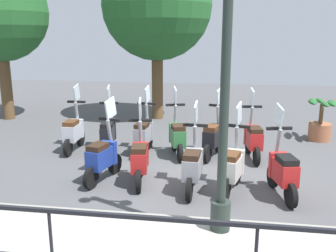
{
  "coord_description": "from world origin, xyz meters",
  "views": [
    {
      "loc": [
        -6.99,
        -0.58,
        2.69
      ],
      "look_at": [
        0.2,
        0.5,
        0.9
      ],
      "focal_mm": 40.0,
      "sensor_mm": 36.0,
      "label": 1
    }
  ],
  "objects_px": {
    "potted_palm": "(320,124)",
    "scooter_far_4": "(108,133)",
    "scooter_far_0": "(253,138)",
    "tree_distant": "(157,5)",
    "scooter_near_2": "(193,165)",
    "scooter_far_1": "(214,136)",
    "scooter_far_3": "(144,134)",
    "scooter_near_3": "(140,158)",
    "scooter_far_2": "(177,136)",
    "scooter_near_4": "(103,156)",
    "scooter_near_0": "(283,170)",
    "scooter_far_5": "(74,131)",
    "lamp_post_near": "(225,95)",
    "scooter_near_1": "(232,166)"
  },
  "relations": [
    {
      "from": "potted_palm",
      "to": "scooter_far_4",
      "type": "height_order",
      "value": "scooter_far_4"
    },
    {
      "from": "potted_palm",
      "to": "scooter_far_0",
      "type": "bearing_deg",
      "value": 134.94
    },
    {
      "from": "tree_distant",
      "to": "scooter_near_2",
      "type": "distance_m",
      "value": 6.68
    },
    {
      "from": "scooter_far_1",
      "to": "scooter_far_3",
      "type": "height_order",
      "value": "same"
    },
    {
      "from": "scooter_near_3",
      "to": "scooter_far_2",
      "type": "xyz_separation_m",
      "value": [
        1.66,
        -0.48,
        0.0
      ]
    },
    {
      "from": "scooter_far_3",
      "to": "scooter_near_4",
      "type": "bearing_deg",
      "value": 171.02
    },
    {
      "from": "scooter_near_4",
      "to": "scooter_near_0",
      "type": "bearing_deg",
      "value": -79.99
    },
    {
      "from": "tree_distant",
      "to": "scooter_near_0",
      "type": "xyz_separation_m",
      "value": [
        -5.72,
        -3.15,
        -3.06
      ]
    },
    {
      "from": "scooter_near_4",
      "to": "scooter_far_5",
      "type": "relative_size",
      "value": 1.0
    },
    {
      "from": "lamp_post_near",
      "to": "scooter_far_0",
      "type": "distance_m",
      "value": 3.81
    },
    {
      "from": "tree_distant",
      "to": "scooter_near_4",
      "type": "height_order",
      "value": "tree_distant"
    },
    {
      "from": "lamp_post_near",
      "to": "scooter_far_4",
      "type": "xyz_separation_m",
      "value": [
        3.41,
        2.61,
        -1.48
      ]
    },
    {
      "from": "scooter_near_0",
      "to": "scooter_far_2",
      "type": "distance_m",
      "value": 2.77
    },
    {
      "from": "scooter_near_0",
      "to": "scooter_far_0",
      "type": "distance_m",
      "value": 1.96
    },
    {
      "from": "scooter_near_2",
      "to": "scooter_far_0",
      "type": "distance_m",
      "value": 2.24
    },
    {
      "from": "scooter_near_4",
      "to": "scooter_far_0",
      "type": "xyz_separation_m",
      "value": [
        1.69,
        -2.85,
        0.0
      ]
    },
    {
      "from": "lamp_post_near",
      "to": "scooter_far_2",
      "type": "height_order",
      "value": "lamp_post_near"
    },
    {
      "from": "scooter_near_0",
      "to": "scooter_near_3",
      "type": "xyz_separation_m",
      "value": [
        0.24,
        2.5,
        0.0
      ]
    },
    {
      "from": "scooter_near_0",
      "to": "scooter_far_1",
      "type": "xyz_separation_m",
      "value": [
        1.95,
        1.2,
        0.0
      ]
    },
    {
      "from": "lamp_post_near",
      "to": "scooter_near_4",
      "type": "xyz_separation_m",
      "value": [
        1.76,
        2.2,
        -1.48
      ]
    },
    {
      "from": "scooter_far_0",
      "to": "scooter_far_4",
      "type": "relative_size",
      "value": 1.0
    },
    {
      "from": "scooter_near_1",
      "to": "scooter_far_0",
      "type": "height_order",
      "value": "same"
    },
    {
      "from": "lamp_post_near",
      "to": "scooter_far_4",
      "type": "bearing_deg",
      "value": 37.4
    },
    {
      "from": "scooter_near_2",
      "to": "scooter_far_2",
      "type": "height_order",
      "value": "same"
    },
    {
      "from": "scooter_near_0",
      "to": "potted_palm",
      "type": "bearing_deg",
      "value": -34.55
    },
    {
      "from": "tree_distant",
      "to": "potted_palm",
      "type": "distance_m",
      "value": 5.9
    },
    {
      "from": "potted_palm",
      "to": "scooter_far_4",
      "type": "relative_size",
      "value": 0.69
    },
    {
      "from": "scooter_near_2",
      "to": "scooter_far_3",
      "type": "height_order",
      "value": "same"
    },
    {
      "from": "scooter_near_4",
      "to": "scooter_far_4",
      "type": "relative_size",
      "value": 1.0
    },
    {
      "from": "scooter_far_4",
      "to": "potted_palm",
      "type": "bearing_deg",
      "value": -79.4
    },
    {
      "from": "potted_palm",
      "to": "scooter_far_2",
      "type": "relative_size",
      "value": 0.69
    },
    {
      "from": "scooter_near_4",
      "to": "scooter_far_2",
      "type": "xyz_separation_m",
      "value": [
        1.66,
        -1.18,
        0.0
      ]
    },
    {
      "from": "scooter_far_1",
      "to": "scooter_far_2",
      "type": "distance_m",
      "value": 0.82
    },
    {
      "from": "lamp_post_near",
      "to": "scooter_far_5",
      "type": "xyz_separation_m",
      "value": [
        3.45,
        3.46,
        -1.48
      ]
    },
    {
      "from": "scooter_far_3",
      "to": "scooter_near_3",
      "type": "bearing_deg",
      "value": -165.72
    },
    {
      "from": "potted_palm",
      "to": "scooter_near_3",
      "type": "height_order",
      "value": "scooter_near_3"
    },
    {
      "from": "scooter_near_3",
      "to": "scooter_far_0",
      "type": "xyz_separation_m",
      "value": [
        1.69,
        -2.15,
        0.0
      ]
    },
    {
      "from": "tree_distant",
      "to": "scooter_near_4",
      "type": "distance_m",
      "value": 6.28
    },
    {
      "from": "scooter_far_2",
      "to": "scooter_far_3",
      "type": "xyz_separation_m",
      "value": [
        0.05,
        0.77,
        0.0
      ]
    },
    {
      "from": "lamp_post_near",
      "to": "scooter_far_5",
      "type": "bearing_deg",
      "value": 45.04
    },
    {
      "from": "scooter_near_0",
      "to": "scooter_far_0",
      "type": "bearing_deg",
      "value": -2.78
    },
    {
      "from": "scooter_near_0",
      "to": "scooter_far_2",
      "type": "xyz_separation_m",
      "value": [
        1.9,
        2.02,
        0.0
      ]
    },
    {
      "from": "tree_distant",
      "to": "scooter_far_4",
      "type": "relative_size",
      "value": 3.42
    },
    {
      "from": "tree_distant",
      "to": "scooter_near_3",
      "type": "distance_m",
      "value": 6.32
    },
    {
      "from": "scooter_far_3",
      "to": "scooter_far_5",
      "type": "distance_m",
      "value": 1.67
    },
    {
      "from": "scooter_far_0",
      "to": "scooter_far_3",
      "type": "distance_m",
      "value": 2.44
    },
    {
      "from": "scooter_far_0",
      "to": "lamp_post_near",
      "type": "bearing_deg",
      "value": 160.93
    },
    {
      "from": "potted_palm",
      "to": "scooter_near_1",
      "type": "bearing_deg",
      "value": 148.01
    },
    {
      "from": "scooter_far_4",
      "to": "scooter_near_4",
      "type": "bearing_deg",
      "value": -175.47
    },
    {
      "from": "scooter_far_1",
      "to": "scooter_far_3",
      "type": "distance_m",
      "value": 1.59
    }
  ]
}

